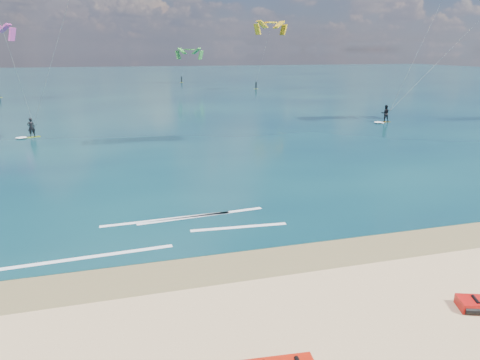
% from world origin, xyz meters
% --- Properties ---
extents(ground, '(320.00, 320.00, 0.00)m').
position_xyz_m(ground, '(0.00, 40.00, 0.00)').
color(ground, tan).
rests_on(ground, ground).
extents(wet_sand_strip, '(320.00, 2.40, 0.01)m').
position_xyz_m(wet_sand_strip, '(0.00, 3.00, 0.00)').
color(wet_sand_strip, olive).
rests_on(wet_sand_strip, ground).
extents(sea, '(320.00, 200.00, 0.04)m').
position_xyz_m(sea, '(0.00, 104.00, 0.02)').
color(sea, '#092536').
rests_on(sea, ground).
extents(kitesurfer_main, '(10.05, 8.56, 17.30)m').
position_xyz_m(kitesurfer_main, '(-8.50, 27.40, 8.80)').
color(kitesurfer_main, '#A8D919').
rests_on(kitesurfer_main, sea).
extents(kitesurfer_far, '(14.06, 5.92, 17.02)m').
position_xyz_m(kitesurfer_far, '(29.14, 28.03, 8.81)').
color(kitesurfer_far, gold).
rests_on(kitesurfer_far, sea).
extents(shoreline_foam, '(12.39, 3.80, 0.01)m').
position_xyz_m(shoreline_foam, '(-0.36, 6.84, 0.05)').
color(shoreline_foam, white).
rests_on(shoreline_foam, ground).
extents(distant_kites, '(75.90, 36.14, 12.53)m').
position_xyz_m(distant_kites, '(-6.58, 79.90, 5.47)').
color(distant_kites, '#EA44AB').
rests_on(distant_kites, ground).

